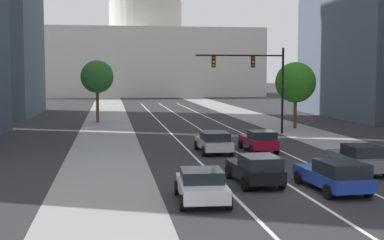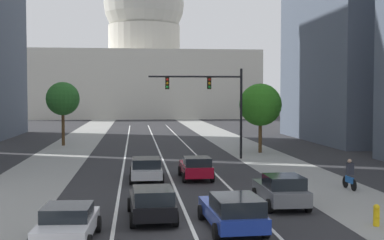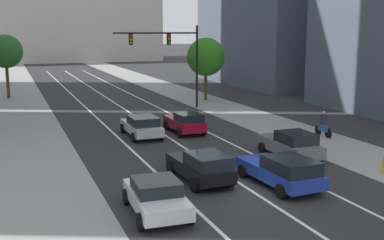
% 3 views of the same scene
% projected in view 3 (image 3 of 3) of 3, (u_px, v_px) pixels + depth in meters
% --- Properties ---
extents(ground_plane, '(400.00, 400.00, 0.00)m').
position_uv_depth(ground_plane, '(93.00, 89.00, 57.96)').
color(ground_plane, '#2B2B2D').
extents(sidewalk_left, '(4.93, 130.00, 0.01)m').
position_uv_depth(sidewalk_left, '(19.00, 98.00, 50.28)').
color(sidewalk_left, gray).
rests_on(sidewalk_left, ground).
extents(sidewalk_right, '(4.93, 130.00, 0.01)m').
position_uv_depth(sidewalk_right, '(174.00, 91.00, 56.47)').
color(sidewalk_right, gray).
rests_on(sidewalk_right, ground).
extents(lane_stripe_left, '(0.16, 90.00, 0.01)m').
position_uv_depth(lane_stripe_left, '(87.00, 109.00, 43.10)').
color(lane_stripe_left, white).
rests_on(lane_stripe_left, ground).
extents(lane_stripe_center, '(0.16, 90.00, 0.01)m').
position_uv_depth(lane_stripe_center, '(121.00, 107.00, 44.21)').
color(lane_stripe_center, white).
rests_on(lane_stripe_center, ground).
extents(lane_stripe_right, '(0.16, 90.00, 0.01)m').
position_uv_depth(lane_stripe_right, '(153.00, 105.00, 45.32)').
color(lane_stripe_right, white).
rests_on(lane_stripe_right, ground).
extents(capitol_building, '(50.60, 25.89, 37.27)m').
position_uv_depth(capitol_building, '(46.00, 7.00, 113.94)').
color(capitol_building, beige).
rests_on(capitol_building, ground).
extents(car_white, '(2.21, 4.14, 1.36)m').
position_uv_depth(car_white, '(156.00, 196.00, 18.21)').
color(car_white, silver).
rests_on(car_white, ground).
extents(car_crimson, '(1.96, 4.13, 1.48)m').
position_uv_depth(car_crimson, '(185.00, 122.00, 32.77)').
color(car_crimson, maroon).
rests_on(car_crimson, ground).
extents(car_silver, '(2.07, 4.58, 1.43)m').
position_uv_depth(car_silver, '(142.00, 126.00, 31.60)').
color(car_silver, '#B2B5BA').
rests_on(car_silver, ground).
extents(car_gray, '(2.02, 4.27, 1.56)m').
position_uv_depth(car_gray, '(291.00, 144.00, 26.19)').
color(car_gray, slate).
rests_on(car_gray, ground).
extents(car_blue, '(2.26, 4.82, 1.47)m').
position_uv_depth(car_blue, '(282.00, 170.00, 21.38)').
color(car_blue, '#1E389E').
rests_on(car_blue, ground).
extents(car_black, '(2.11, 4.39, 1.49)m').
position_uv_depth(car_black, '(202.00, 166.00, 22.08)').
color(car_black, black).
rests_on(car_black, ground).
extents(traffic_signal_mast, '(7.77, 0.39, 7.47)m').
position_uv_depth(traffic_signal_mast, '(173.00, 51.00, 42.27)').
color(traffic_signal_mast, black).
rests_on(traffic_signal_mast, ground).
extents(cyclist, '(0.37, 1.70, 1.72)m').
position_uv_depth(cyclist, '(324.00, 124.00, 31.59)').
color(cyclist, black).
rests_on(cyclist, ground).
extents(street_tree_far_right, '(3.87, 3.87, 6.33)m').
position_uv_depth(street_tree_far_right, '(206.00, 57.00, 48.02)').
color(street_tree_far_right, '#51381E').
rests_on(street_tree_far_right, ground).
extents(street_tree_near_left, '(3.47, 3.47, 6.63)m').
position_uv_depth(street_tree_near_left, '(6.00, 52.00, 49.17)').
color(street_tree_near_left, '#51381E').
rests_on(street_tree_near_left, ground).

